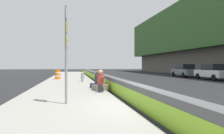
# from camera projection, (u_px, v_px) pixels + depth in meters

# --- Properties ---
(ground_plane) EXTENTS (160.00, 160.00, 0.00)m
(ground_plane) POSITION_uv_depth(u_px,v_px,m) (141.00, 110.00, 7.48)
(ground_plane) COLOR #232326
(ground_plane) RESTS_ON ground
(sidewalk_strip) EXTENTS (80.00, 4.40, 0.14)m
(sidewalk_strip) POSITION_uv_depth(u_px,v_px,m) (64.00, 111.00, 6.99)
(sidewalk_strip) COLOR gray
(sidewalk_strip) RESTS_ON ground_plane
(jersey_barrier) EXTENTS (76.00, 0.45, 0.85)m
(jersey_barrier) POSITION_uv_depth(u_px,v_px,m) (141.00, 98.00, 7.48)
(jersey_barrier) COLOR #545456
(jersey_barrier) RESTS_ON ground_plane
(route_sign_post) EXTENTS (0.44, 0.09, 3.60)m
(route_sign_post) POSITION_uv_depth(u_px,v_px,m) (66.00, 47.00, 7.80)
(route_sign_post) COLOR gray
(route_sign_post) RESTS_ON sidewalk_strip
(fire_hydrant) EXTENTS (0.26, 0.46, 0.88)m
(fire_hydrant) POSITION_uv_depth(u_px,v_px,m) (83.00, 77.00, 18.17)
(fire_hydrant) COLOR gray
(fire_hydrant) RESTS_ON sidewalk_strip
(seated_person_foreground) EXTENTS (0.92, 1.00, 1.16)m
(seated_person_foreground) POSITION_uv_depth(u_px,v_px,m) (101.00, 84.00, 12.10)
(seated_person_foreground) COLOR #706651
(seated_person_foreground) RESTS_ON sidewalk_strip
(seated_person_middle) EXTENTS (0.86, 0.93, 1.08)m
(seated_person_middle) POSITION_uv_depth(u_px,v_px,m) (98.00, 83.00, 13.30)
(seated_person_middle) COLOR #23284C
(seated_person_middle) RESTS_ON sidewalk_strip
(backpack) EXTENTS (0.32, 0.28, 0.40)m
(backpack) POSITION_uv_depth(u_px,v_px,m) (100.00, 88.00, 11.23)
(backpack) COLOR #232328
(backpack) RESTS_ON sidewalk_strip
(construction_barrel) EXTENTS (0.54, 0.54, 0.95)m
(construction_barrel) POSITION_uv_depth(u_px,v_px,m) (58.00, 75.00, 21.52)
(construction_barrel) COLOR orange
(construction_barrel) RESTS_ON sidewalk_strip
(parked_car_third) EXTENTS (4.56, 2.07, 1.71)m
(parked_car_third) POSITION_uv_depth(u_px,v_px,m) (213.00, 72.00, 22.48)
(parked_car_third) COLOR silver
(parked_car_third) RESTS_ON ground_plane
(parked_car_fourth) EXTENTS (4.56, 2.07, 1.71)m
(parked_car_fourth) POSITION_uv_depth(u_px,v_px,m) (184.00, 70.00, 28.20)
(parked_car_fourth) COLOR slate
(parked_car_fourth) RESTS_ON ground_plane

